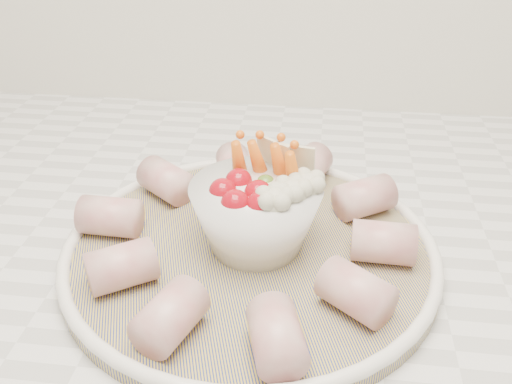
# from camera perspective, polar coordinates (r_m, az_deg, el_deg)

# --- Properties ---
(serving_platter) EXTENTS (0.44, 0.44, 0.02)m
(serving_platter) POSITION_cam_1_polar(r_m,az_deg,el_deg) (0.53, -0.57, -5.82)
(serving_platter) COLOR navy
(serving_platter) RESTS_ON kitchen_counter
(veggie_bowl) EXTENTS (0.12, 0.12, 0.10)m
(veggie_bowl) POSITION_cam_1_polar(r_m,az_deg,el_deg) (0.51, 0.23, -1.87)
(veggie_bowl) COLOR white
(veggie_bowl) RESTS_ON serving_platter
(cured_meat_rolls) EXTENTS (0.31, 0.32, 0.04)m
(cured_meat_rolls) POSITION_cam_1_polar(r_m,az_deg,el_deg) (0.52, -0.67, -3.78)
(cured_meat_rolls) COLOR #B55255
(cured_meat_rolls) RESTS_ON serving_platter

